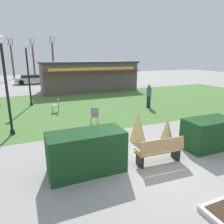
% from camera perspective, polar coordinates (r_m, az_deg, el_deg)
% --- Properties ---
extents(ground_plane, '(80.00, 80.00, 0.00)m').
position_cam_1_polar(ground_plane, '(7.54, 11.65, -14.16)').
color(ground_plane, '#999691').
extents(lawn_patch, '(36.00, 12.00, 0.01)m').
position_cam_1_polar(lawn_patch, '(16.07, -8.53, 1.84)').
color(lawn_patch, '#4C7A38').
rests_on(lawn_patch, ground_plane).
extents(park_bench, '(1.72, 0.61, 0.95)m').
position_cam_1_polar(park_bench, '(7.52, 12.92, -10.20)').
color(park_bench, tan).
rests_on(park_bench, ground_plane).
extents(hedge_left, '(2.42, 1.10, 1.36)m').
position_cam_1_polar(hedge_left, '(6.81, -7.00, -10.86)').
color(hedge_left, '#19421E').
rests_on(hedge_left, ground_plane).
extents(hedge_right, '(2.07, 1.10, 1.22)m').
position_cam_1_polar(hedge_right, '(9.33, 24.98, -5.35)').
color(hedge_right, '#19421E').
rests_on(hedge_right, ground_plane).
extents(ornamental_grass_behind_left, '(0.63, 0.63, 1.10)m').
position_cam_1_polar(ornamental_grass_behind_left, '(9.21, 14.78, -5.06)').
color(ornamental_grass_behind_left, tan).
rests_on(ornamental_grass_behind_left, ground_plane).
extents(ornamental_grass_behind_right, '(0.72, 0.72, 1.23)m').
position_cam_1_polar(ornamental_grass_behind_right, '(8.11, 1.32, -6.86)').
color(ornamental_grass_behind_right, tan).
rests_on(ornamental_grass_behind_right, ground_plane).
extents(ornamental_grass_behind_center, '(0.72, 0.72, 1.36)m').
position_cam_1_polar(ornamental_grass_behind_center, '(9.20, 7.09, -3.83)').
color(ornamental_grass_behind_center, tan).
rests_on(ornamental_grass_behind_center, ground_plane).
extents(lamppost_mid, '(0.36, 0.36, 4.51)m').
position_cam_1_polar(lamppost_mid, '(10.59, -27.26, 8.99)').
color(lamppost_mid, black).
rests_on(lamppost_mid, ground_plane).
extents(lamppost_far, '(0.36, 0.36, 4.51)m').
position_cam_1_polar(lamppost_far, '(16.67, -22.07, 11.19)').
color(lamppost_far, black).
rests_on(lamppost_far, ground_plane).
extents(food_kiosk, '(10.13, 4.17, 3.09)m').
position_cam_1_polar(food_kiosk, '(22.94, -6.33, 9.78)').
color(food_kiosk, '#594C47').
rests_on(food_kiosk, ground_plane).
extents(cafe_chair_west, '(0.60, 0.60, 0.89)m').
position_cam_1_polar(cafe_chair_west, '(11.54, -4.83, -0.62)').
color(cafe_chair_west, gray).
rests_on(cafe_chair_west, ground_plane).
extents(cafe_chair_east, '(0.52, 0.52, 0.89)m').
position_cam_1_polar(cafe_chair_east, '(14.37, -14.90, 2.06)').
color(cafe_chair_east, gray).
rests_on(cafe_chair_east, ground_plane).
extents(person_standing, '(0.34, 0.34, 1.69)m').
position_cam_1_polar(person_standing, '(15.26, 10.05, 4.35)').
color(person_standing, '#23232D').
rests_on(person_standing, ground_plane).
extents(parked_car_west_slot, '(4.25, 2.15, 1.20)m').
position_cam_1_polar(parked_car_west_slot, '(30.34, -21.17, 8.42)').
color(parked_car_west_slot, '#B7BABF').
rests_on(parked_car_west_slot, ground_plane).
extents(parked_car_center_slot, '(4.34, 2.34, 1.20)m').
position_cam_1_polar(parked_car_center_slot, '(31.02, -10.97, 9.28)').
color(parked_car_center_slot, black).
rests_on(parked_car_center_slot, ground_plane).
extents(tree_left_bg, '(0.91, 0.96, 6.51)m').
position_cam_1_polar(tree_left_bg, '(34.42, -15.78, 13.29)').
color(tree_left_bg, brown).
rests_on(tree_left_bg, ground_plane).
extents(tree_right_bg, '(0.91, 0.96, 6.40)m').
position_cam_1_polar(tree_right_bg, '(37.40, -20.66, 12.92)').
color(tree_right_bg, brown).
rests_on(tree_right_bg, ground_plane).
extents(tree_center_bg, '(0.91, 0.96, 6.37)m').
position_cam_1_polar(tree_center_bg, '(37.71, -25.61, 12.41)').
color(tree_center_bg, brown).
rests_on(tree_center_bg, ground_plane).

